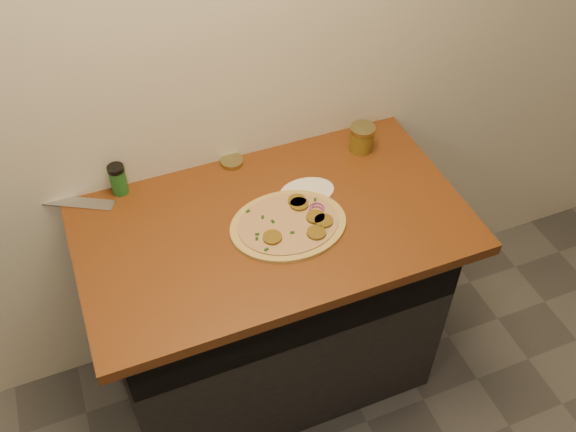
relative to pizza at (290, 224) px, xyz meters
name	(u,v)px	position (x,y,z in m)	size (l,w,h in m)	color
cabinet	(271,304)	(-0.04, 0.07, -0.48)	(1.10, 0.60, 0.86)	black
countertop	(272,225)	(-0.04, 0.04, -0.03)	(1.20, 0.70, 0.04)	#653113
pizza	(290,224)	(0.00, 0.00, 0.00)	(0.37, 0.37, 0.02)	tan
chefs_knife	(49,199)	(-0.67, 0.38, 0.00)	(0.33, 0.20, 0.02)	#B7BAC1
mason_jar_lid	(232,162)	(-0.07, 0.34, 0.00)	(0.08, 0.08, 0.02)	#9A9259
salsa_jar	(362,138)	(0.36, 0.25, 0.04)	(0.09, 0.09, 0.09)	#A12E10
spice_shaker	(118,179)	(-0.45, 0.34, 0.05)	(0.05, 0.05, 0.11)	#1D5D22
flour_spill	(307,191)	(0.11, 0.12, -0.01)	(0.18, 0.18, 0.00)	white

